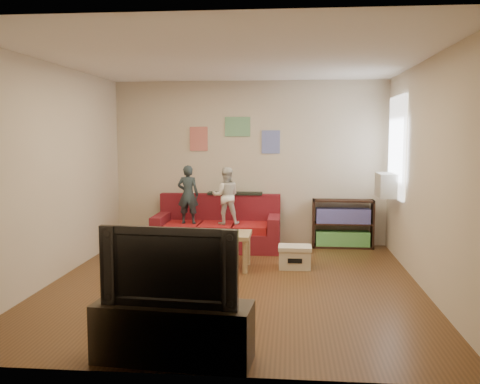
# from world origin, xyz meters

# --- Properties ---
(room_shell) EXTENTS (4.52, 5.02, 2.72)m
(room_shell) POSITION_xyz_m (0.00, 0.00, 1.35)
(room_shell) COLOR #55351A
(room_shell) RESTS_ON ground
(sofa) EXTENTS (1.99, 0.92, 0.88)m
(sofa) POSITION_xyz_m (-0.48, 2.07, 0.29)
(sofa) COLOR maroon
(sofa) RESTS_ON ground
(child_a) EXTENTS (0.35, 0.24, 0.93)m
(child_a) POSITION_xyz_m (-0.93, 1.90, 0.88)
(child_a) COLOR #263239
(child_a) RESTS_ON sofa
(child_b) EXTENTS (0.48, 0.40, 0.90)m
(child_b) POSITION_xyz_m (-0.33, 1.90, 0.87)
(child_b) COLOR silver
(child_b) RESTS_ON sofa
(coffee_table) EXTENTS (1.10, 0.60, 0.49)m
(coffee_table) POSITION_xyz_m (-0.40, 0.75, 0.42)
(coffee_table) COLOR tan
(coffee_table) RESTS_ON ground
(remote) EXTENTS (0.22, 0.08, 0.02)m
(remote) POSITION_xyz_m (-0.65, 0.63, 0.51)
(remote) COLOR black
(remote) RESTS_ON coffee_table
(game_controller) EXTENTS (0.13, 0.07, 0.03)m
(game_controller) POSITION_xyz_m (-0.20, 0.80, 0.51)
(game_controller) COLOR white
(game_controller) RESTS_ON coffee_table
(bookshelf) EXTENTS (0.97, 0.29, 0.78)m
(bookshelf) POSITION_xyz_m (1.53, 2.30, 0.35)
(bookshelf) COLOR black
(bookshelf) RESTS_ON ground
(window) EXTENTS (0.04, 1.08, 1.48)m
(window) POSITION_xyz_m (2.22, 1.65, 1.64)
(window) COLOR white
(window) RESTS_ON room_shell
(ac_unit) EXTENTS (0.28, 0.55, 0.35)m
(ac_unit) POSITION_xyz_m (2.10, 1.65, 1.08)
(ac_unit) COLOR #B7B2A3
(ac_unit) RESTS_ON window
(artwork_left) EXTENTS (0.30, 0.01, 0.40)m
(artwork_left) POSITION_xyz_m (-0.85, 2.48, 1.75)
(artwork_left) COLOR #D87266
(artwork_left) RESTS_ON room_shell
(artwork_center) EXTENTS (0.42, 0.01, 0.32)m
(artwork_center) POSITION_xyz_m (-0.20, 2.48, 1.95)
(artwork_center) COLOR #72B27F
(artwork_center) RESTS_ON room_shell
(artwork_right) EXTENTS (0.30, 0.01, 0.38)m
(artwork_right) POSITION_xyz_m (0.35, 2.48, 1.70)
(artwork_right) COLOR #727FCC
(artwork_right) RESTS_ON room_shell
(file_box) EXTENTS (0.45, 0.34, 0.31)m
(file_box) POSITION_xyz_m (0.75, 0.86, 0.16)
(file_box) COLOR beige
(file_box) RESTS_ON ground
(tv_stand) EXTENTS (1.31, 0.53, 0.48)m
(tv_stand) POSITION_xyz_m (-0.25, -2.25, 0.24)
(tv_stand) COLOR #362B1F
(tv_stand) RESTS_ON ground
(television) EXTENTS (1.12, 0.24, 0.64)m
(television) POSITION_xyz_m (-0.25, -2.25, 0.80)
(television) COLOR black
(television) RESTS_ON tv_stand
(tissue) EXTENTS (0.13, 0.13, 0.10)m
(tissue) POSITION_xyz_m (0.61, 0.75, 0.05)
(tissue) COLOR white
(tissue) RESTS_ON ground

